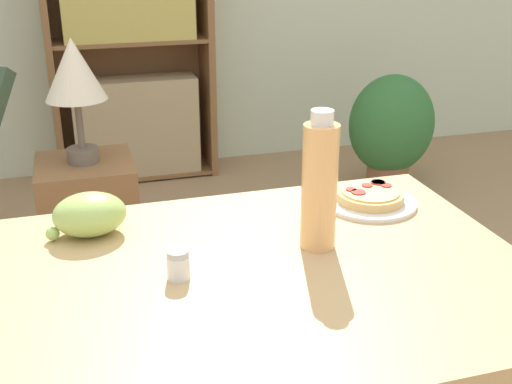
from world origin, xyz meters
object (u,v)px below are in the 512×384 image
drink_bottle (320,186)px  potted_plant_floor (391,129)px  bookshelf (131,53)px  table_lamp (74,75)px  salt_shaker (178,264)px  grape_bunch (90,214)px  side_table (91,231)px  pizza_on_plate (370,198)px

drink_bottle → potted_plant_floor: bearing=58.0°
potted_plant_floor → bookshelf: bearing=155.3°
table_lamp → potted_plant_floor: table_lamp is taller
salt_shaker → table_lamp: table_lamp is taller
salt_shaker → bookshelf: (0.18, 2.49, -0.07)m
grape_bunch → drink_bottle: bearing=-23.5°
side_table → potted_plant_floor: 1.72m
table_lamp → potted_plant_floor: (1.58, 0.68, -0.52)m
bookshelf → potted_plant_floor: size_ratio=2.44×
pizza_on_plate → salt_shaker: 0.52m
grape_bunch → potted_plant_floor: 2.35m
bookshelf → grape_bunch: bearing=-98.1°
grape_bunch → bookshelf: size_ratio=0.11×
salt_shaker → side_table: (-0.13, 1.23, -0.49)m
grape_bunch → bookshelf: 2.29m
salt_shaker → side_table: size_ratio=0.10×
bookshelf → potted_plant_floor: bookshelf is taller
bookshelf → potted_plant_floor: (1.27, -0.58, -0.36)m
salt_shaker → potted_plant_floor: bearing=52.8°
salt_shaker → table_lamp: 1.24m
table_lamp → grape_bunch: bearing=-90.5°
grape_bunch → salt_shaker: size_ratio=2.94×
bookshelf → side_table: (-0.31, -1.26, -0.42)m
grape_bunch → side_table: (0.01, 1.00, -0.50)m
bookshelf → pizza_on_plate: bearing=-82.7°
pizza_on_plate → salt_shaker: salt_shaker is taller
pizza_on_plate → potted_plant_floor: pizza_on_plate is taller
side_table → pizza_on_plate: bearing=-59.4°
pizza_on_plate → potted_plant_floor: (0.98, 1.70, -0.41)m
bookshelf → table_lamp: size_ratio=3.49×
drink_bottle → table_lamp: (-0.42, 1.18, -0.01)m
potted_plant_floor → pizza_on_plate: bearing=-119.8°
salt_shaker → bookshelf: bearing=85.8°
pizza_on_plate → grape_bunch: grape_bunch is taller
grape_bunch → salt_shaker: grape_bunch is taller
pizza_on_plate → drink_bottle: bearing=-139.5°
drink_bottle → salt_shaker: size_ratio=4.96×
grape_bunch → bookshelf: bearing=81.9°
side_table → table_lamp: size_ratio=1.25×
pizza_on_plate → table_lamp: size_ratio=0.48×
pizza_on_plate → bookshelf: size_ratio=0.14×
grape_bunch → table_lamp: table_lamp is taller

